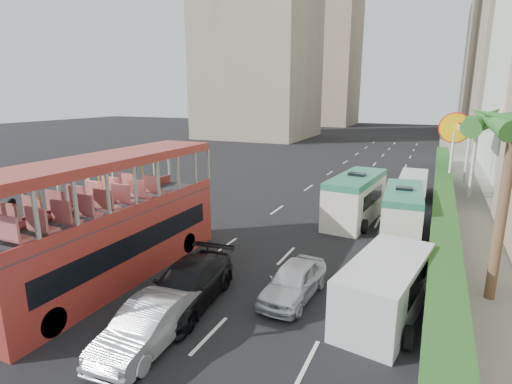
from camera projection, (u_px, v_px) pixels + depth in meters
The scene contains 17 objects.
ground_plane at pixel (248, 308), 14.11m from camera, with size 200.00×200.00×0.00m, color black.
double_decker_bus at pixel (112, 219), 15.92m from camera, with size 2.50×11.00×5.06m, color maroon.
car_silver_lane_a at pixel (150, 345), 12.03m from camera, with size 1.46×4.18×1.38m, color silver.
car_silver_lane_b at pixel (293, 297), 14.88m from camera, with size 1.56×3.88×1.32m, color silver.
car_black at pixel (188, 304), 14.40m from camera, with size 2.06×5.06×1.47m, color black.
van_asset at pixel (354, 214), 25.31m from camera, with size 2.02×4.39×1.22m, color silver.
minibus_near at pixel (355, 198), 23.64m from camera, with size 2.07×6.22×2.76m, color silver.
minibus_far at pixel (402, 212), 21.26m from camera, with size 1.88×5.63×2.50m, color silver.
panel_van_near at pixel (385, 288), 13.42m from camera, with size 2.03×5.07×2.03m, color silver.
panel_van_far at pixel (413, 185), 29.21m from camera, with size 1.81×4.51×1.81m, color silver.
sidewalk at pixel (478, 186), 32.62m from camera, with size 6.00×120.00×0.18m, color #99968C.
kerb_wall at pixel (442, 209), 23.87m from camera, with size 0.30×44.00×1.00m, color silver.
hedge at pixel (443, 196), 23.67m from camera, with size 1.10×44.00×0.70m, color #2D6626.
palm_tree at pixel (502, 213), 13.73m from camera, with size 0.36×0.36×6.40m, color brown.
shell_station at pixel (500, 158), 29.82m from camera, with size 6.50×8.00×5.50m, color silver.
tower_far_b at pixel (500, 40), 94.65m from camera, with size 14.00×14.00×40.00m, color #9E927D.
tower_left_b at pixel (325, 29), 97.15m from camera, with size 16.00×16.00×46.00m, color tan.
Camera 1 is at (5.50, -11.49, 7.34)m, focal length 28.00 mm.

